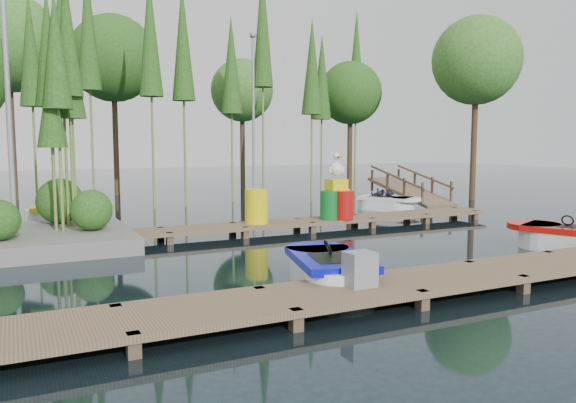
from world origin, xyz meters
name	(u,v)px	position (x,y,z in m)	size (l,w,h in m)	color
ground_plane	(278,251)	(0.00, 0.00, 0.00)	(90.00, 90.00, 0.00)	#1C2C34
near_dock	(397,285)	(0.00, -4.50, 0.23)	(18.00, 1.50, 0.50)	brown
far_dock	(273,225)	(1.00, 2.50, 0.23)	(15.00, 1.20, 0.50)	brown
tree_screen	(108,46)	(-2.04, 10.60, 6.12)	(34.42, 18.53, 10.31)	#432F1C
lamp_island	(6,64)	(-5.50, 2.50, 4.26)	(0.30, 0.30, 7.25)	gray
lamp_rear	(253,102)	(4.00, 11.00, 4.26)	(0.30, 0.30, 7.25)	gray
ramp	(410,191)	(9.00, 6.50, 0.59)	(1.50, 3.94, 1.49)	brown
boat_blue	(329,272)	(-0.54, -3.26, 0.26)	(1.80, 2.86, 0.89)	white
boat_red	(571,239)	(6.20, -2.95, 0.27)	(2.25, 3.00, 0.92)	white
boat_yellow_far	(67,214)	(-3.99, 7.25, 0.28)	(2.71, 1.33, 1.33)	white
boat_white_far	(387,203)	(7.08, 5.46, 0.26)	(2.22, 2.65, 1.15)	white
utility_cabinet	(360,269)	(-0.72, -4.50, 0.57)	(0.44, 0.38, 0.54)	gray
yellow_barrel	(256,206)	(0.51, 2.50, 0.77)	(0.63, 0.63, 0.95)	yellow
drum_cluster	(338,200)	(3.04, 2.35, 0.86)	(1.11, 1.02, 1.92)	#0B6A20
seagull_post	(344,200)	(3.35, 2.50, 0.82)	(0.48, 0.26, 0.77)	gray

